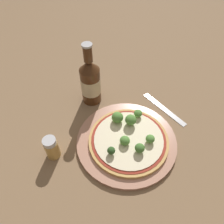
# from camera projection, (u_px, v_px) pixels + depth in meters

# --- Properties ---
(ground_plane) EXTENTS (3.00, 3.00, 0.00)m
(ground_plane) POSITION_uv_depth(u_px,v_px,m) (121.00, 138.00, 0.67)
(ground_plane) COLOR #846647
(plate) EXTENTS (0.30, 0.30, 0.01)m
(plate) POSITION_uv_depth(u_px,v_px,m) (126.00, 141.00, 0.65)
(plate) COLOR tan
(plate) RESTS_ON ground_plane
(pizza) EXTENTS (0.24, 0.24, 0.01)m
(pizza) POSITION_uv_depth(u_px,v_px,m) (128.00, 141.00, 0.64)
(pizza) COLOR tan
(pizza) RESTS_ON plate
(broccoli_floret_0) EXTENTS (0.03, 0.03, 0.02)m
(broccoli_floret_0) POSITION_uv_depth(u_px,v_px,m) (139.00, 114.00, 0.68)
(broccoli_floret_0) COLOR #7A9E5B
(broccoli_floret_0) RESTS_ON pizza
(broccoli_floret_1) EXTENTS (0.03, 0.03, 0.03)m
(broccoli_floret_1) POSITION_uv_depth(u_px,v_px,m) (131.00, 120.00, 0.66)
(broccoli_floret_1) COLOR #7A9E5B
(broccoli_floret_1) RESTS_ON pizza
(broccoli_floret_2) EXTENTS (0.02, 0.02, 0.02)m
(broccoli_floret_2) POSITION_uv_depth(u_px,v_px,m) (111.00, 151.00, 0.59)
(broccoli_floret_2) COLOR #7A9E5B
(broccoli_floret_2) RESTS_ON pizza
(broccoli_floret_3) EXTENTS (0.03, 0.03, 0.02)m
(broccoli_floret_3) POSITION_uv_depth(u_px,v_px,m) (150.00, 139.00, 0.62)
(broccoli_floret_3) COLOR #7A9E5B
(broccoli_floret_3) RESTS_ON pizza
(broccoli_floret_4) EXTENTS (0.03, 0.03, 0.02)m
(broccoli_floret_4) POSITION_uv_depth(u_px,v_px,m) (125.00, 141.00, 0.62)
(broccoli_floret_4) COLOR #7A9E5B
(broccoli_floret_4) RESTS_ON pizza
(broccoli_floret_5) EXTENTS (0.04, 0.04, 0.03)m
(broccoli_floret_5) POSITION_uv_depth(u_px,v_px,m) (117.00, 117.00, 0.67)
(broccoli_floret_5) COLOR #7A9E5B
(broccoli_floret_5) RESTS_ON pizza
(broccoli_floret_6) EXTENTS (0.03, 0.03, 0.03)m
(broccoli_floret_6) POSITION_uv_depth(u_px,v_px,m) (140.00, 148.00, 0.60)
(broccoli_floret_6) COLOR #7A9E5B
(broccoli_floret_6) RESTS_ON pizza
(beer_bottle) EXTENTS (0.07, 0.07, 0.22)m
(beer_bottle) POSITION_uv_depth(u_px,v_px,m) (90.00, 82.00, 0.71)
(beer_bottle) COLOR #472814
(beer_bottle) RESTS_ON ground_plane
(pepper_shaker) EXTENTS (0.04, 0.04, 0.08)m
(pepper_shaker) POSITION_uv_depth(u_px,v_px,m) (52.00, 148.00, 0.60)
(pepper_shaker) COLOR tan
(pepper_shaker) RESTS_ON ground_plane
(fork) EXTENTS (0.06, 0.18, 0.00)m
(fork) POSITION_uv_depth(u_px,v_px,m) (164.00, 109.00, 0.74)
(fork) COLOR silver
(fork) RESTS_ON ground_plane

